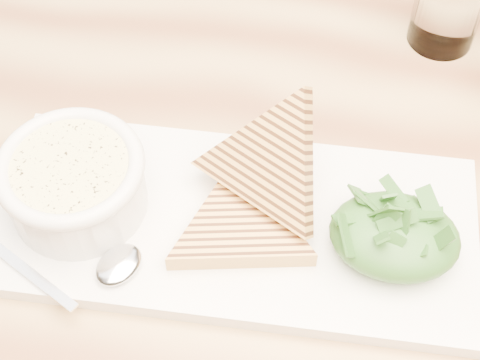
% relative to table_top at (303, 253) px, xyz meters
% --- Properties ---
extents(table_top, '(1.33, 0.89, 0.04)m').
position_rel_table_top_xyz_m(table_top, '(0.00, 0.00, 0.00)').
color(table_top, tan).
rests_on(table_top, ground).
extents(platter, '(0.44, 0.22, 0.02)m').
position_rel_table_top_xyz_m(platter, '(-0.06, 0.00, 0.03)').
color(platter, white).
rests_on(platter, table_top).
extents(soup_bowl, '(0.12, 0.12, 0.05)m').
position_rel_table_top_xyz_m(soup_bowl, '(-0.21, -0.01, 0.06)').
color(soup_bowl, white).
rests_on(soup_bowl, platter).
extents(soup, '(0.10, 0.10, 0.01)m').
position_rel_table_top_xyz_m(soup, '(-0.21, -0.01, 0.09)').
color(soup, '#EADD8A').
rests_on(soup, soup_bowl).
extents(bowl_rim, '(0.13, 0.13, 0.01)m').
position_rel_table_top_xyz_m(bowl_rim, '(-0.21, -0.01, 0.09)').
color(bowl_rim, white).
rests_on(bowl_rim, soup_bowl).
extents(sandwich_flat, '(0.18, 0.18, 0.02)m').
position_rel_table_top_xyz_m(sandwich_flat, '(-0.06, -0.01, 0.05)').
color(sandwich_flat, gold).
rests_on(sandwich_flat, platter).
extents(sandwich_lean, '(0.21, 0.21, 0.16)m').
position_rel_table_top_xyz_m(sandwich_lean, '(-0.04, 0.03, 0.09)').
color(sandwich_lean, gold).
rests_on(sandwich_lean, sandwich_flat).
extents(salad_base, '(0.11, 0.09, 0.04)m').
position_rel_table_top_xyz_m(salad_base, '(0.08, -0.00, 0.06)').
color(salad_base, '#1F4817').
rests_on(salad_base, platter).
extents(arugula_pile, '(0.11, 0.10, 0.05)m').
position_rel_table_top_xyz_m(arugula_pile, '(0.08, -0.00, 0.06)').
color(arugula_pile, '#356625').
rests_on(arugula_pile, platter).
extents(spoon_bowl, '(0.05, 0.06, 0.01)m').
position_rel_table_top_xyz_m(spoon_bowl, '(-0.15, -0.07, 0.04)').
color(spoon_bowl, silver).
rests_on(spoon_bowl, platter).
extents(spoon_handle, '(0.11, 0.06, 0.00)m').
position_rel_table_top_xyz_m(spoon_handle, '(-0.23, -0.09, 0.04)').
color(spoon_handle, silver).
rests_on(spoon_handle, platter).
extents(glass_near, '(0.07, 0.07, 0.11)m').
position_rel_table_top_xyz_m(glass_near, '(0.11, 0.29, 0.08)').
color(glass_near, white).
rests_on(glass_near, table_top).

